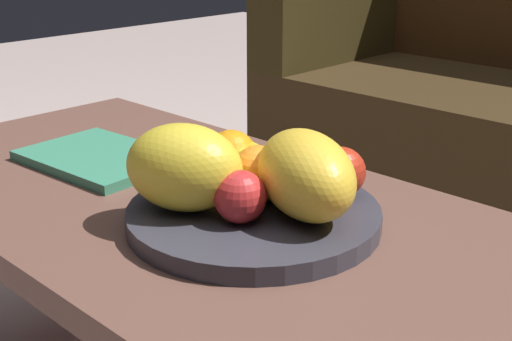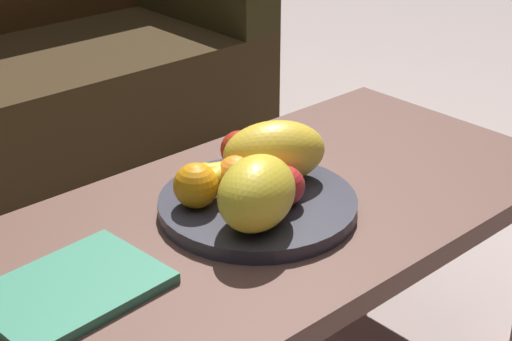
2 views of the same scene
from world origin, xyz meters
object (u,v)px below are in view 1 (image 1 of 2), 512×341
Objects in this scene: banana_bunch at (270,172)px; fruit_bowl at (256,215)px; orange_front at (258,172)px; magazine at (101,158)px; orange_left at (231,156)px; apple_front at (240,197)px; apple_left at (340,172)px; coffee_table at (226,244)px; melon_smaller_beside at (306,174)px; melon_large_front at (184,167)px.

fruit_bowl is at bearing -68.35° from banana_bunch.
orange_front reaches higher than fruit_bowl.
orange_front is at bearing 0.58° from magazine.
fruit_bowl is 0.06m from orange_front.
orange_left is 1.12× the size of apple_front.
banana_bunch is (-0.07, -0.06, -0.00)m from apple_left.
coffee_table is at bearing -138.55° from orange_front.
orange_front reaches higher than apple_front.
orange_left reaches higher than magazine.
magazine reaches higher than coffee_table.
magazine is (-0.36, -0.00, -0.00)m from fruit_bowl.
melon_large_front is at bearing -143.41° from melon_smaller_beside.
melon_large_front is at bearing -74.68° from orange_left.
fruit_bowl is 4.85× the size of apple_left.
fruit_bowl reaches higher than magazine.
orange_left is 0.07m from banana_bunch.
fruit_bowl reaches higher than coffee_table.
orange_front is 0.11m from apple_left.
melon_smaller_beside reaches higher than fruit_bowl.
magazine is (-0.37, 0.05, -0.05)m from apple_front.
apple_left reaches higher than banana_bunch.
magazine is (-0.42, -0.03, -0.07)m from melon_smaller_beside.
banana_bunch reaches higher than fruit_bowl.
fruit_bowl is at bearing -25.35° from orange_left.
orange_front is 0.02m from banana_bunch.
melon_large_front reaches higher than orange_left.
apple_front is at bearing -103.28° from apple_left.
apple_front is at bearing -30.72° from coffee_table.
coffee_table is 0.31m from magazine.
magazine is (-0.26, -0.05, -0.05)m from orange_left.
orange_front is at bearing 41.45° from coffee_table.
orange_left is 0.44× the size of banana_bunch.
orange_front is 0.29× the size of magazine.
magazine is at bearing 179.68° from coffee_table.
banana_bunch is 0.34m from magazine.
apple_front is at bearing -67.94° from fruit_bowl.
melon_smaller_beside is at bearing 36.59° from melon_large_front.
coffee_table is at bearing -4.53° from magazine.
orange_front is at bearing -95.90° from banana_bunch.
orange_front is (0.04, 0.09, -0.02)m from melon_large_front.
coffee_table is at bearing 84.19° from melon_large_front.
banana_bunch is (-0.02, 0.05, 0.04)m from fruit_bowl.
coffee_table is 0.13m from orange_left.
orange_left is at bearing 165.63° from orange_front.
orange_left is 0.14m from apple_front.
melon_large_front reaches higher than apple_front.
fruit_bowl is 0.07m from apple_front.
orange_front is 0.07m from orange_left.
melon_smaller_beside reaches higher than orange_left.
orange_left is (-0.03, 0.11, -0.02)m from melon_large_front.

